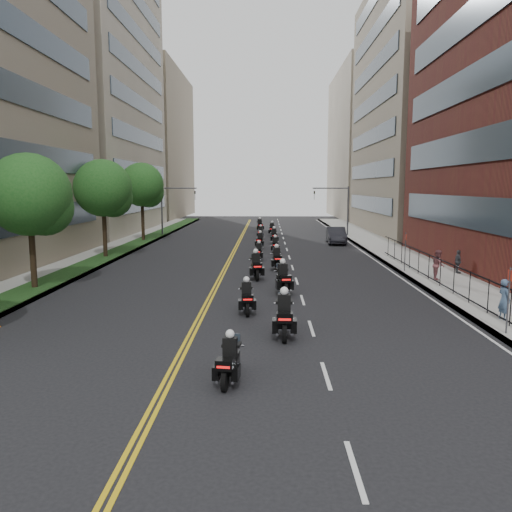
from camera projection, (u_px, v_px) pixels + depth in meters
The scene contains 29 objects.
ground at pixel (219, 375), 14.98m from camera, with size 160.00×160.00×0.00m, color black.
sidewalk_right at pixel (400, 257), 39.45m from camera, with size 4.00×90.00×0.15m, color gray.
sidewalk_left at pixel (100, 256), 39.98m from camera, with size 4.00×90.00×0.15m, color gray.
grass_strip at pixel (110, 255), 39.95m from camera, with size 2.00×90.00×0.04m, color #153312.
building_right_tan at pixel (434, 108), 59.94m from camera, with size 15.11×28.00×30.00m.
building_right_far at pixel (379, 145), 89.92m from camera, with size 15.00×28.00×26.00m, color gray.
building_left_mid at pixel (75, 92), 60.63m from camera, with size 16.11×28.00×34.00m.
building_left_far at pixel (139, 145), 90.88m from camera, with size 16.00×28.00×26.00m, color gray.
iron_fence at pixel (447, 276), 26.49m from camera, with size 0.05×28.00×1.50m.
street_trees at pixel (79, 194), 32.93m from camera, with size 4.40×38.40×7.98m.
traffic_signal_right at pixel (340, 203), 55.84m from camera, with size 4.09×0.20×5.60m.
traffic_signal_left at pixel (170, 203), 56.26m from camera, with size 4.09×0.20×5.60m.
motorcycle_0 at pixel (229, 362), 14.32m from camera, with size 0.61×2.08×1.53m.
motorcycle_1 at pixel (284, 317), 18.70m from camera, with size 0.59×2.54×1.88m.
motorcycle_2 at pixel (247, 299), 22.21m from camera, with size 0.61×2.21×1.63m.
motorcycle_3 at pixel (283, 280), 26.26m from camera, with size 0.76×2.49×1.84m.
motorcycle_4 at pixel (256, 267), 30.35m from camera, with size 0.72×2.50×1.85m.
motorcycle_5 at pixel (277, 259), 33.79m from camera, with size 0.61×2.37×1.75m.
motorcycle_6 at pixel (259, 252), 37.99m from camera, with size 0.56×2.08×1.54m.
motorcycle_7 at pixel (275, 246), 42.15m from camera, with size 0.48×2.10×1.55m.
motorcycle_8 at pixel (260, 241), 45.45m from camera, with size 0.62×2.22×1.64m.
motorcycle_9 at pixel (274, 236), 49.55m from camera, with size 0.56×2.27×1.68m.
motorcycle_10 at pixel (261, 233), 53.84m from camera, with size 0.53×2.06×1.52m.
motorcycle_11 at pixel (272, 230), 57.04m from camera, with size 0.53×2.31×1.70m.
motorcycle_12 at pixel (260, 226), 61.58m from camera, with size 0.73×2.50×1.85m.
parked_sedan at pixel (336, 235), 49.12m from camera, with size 1.71×4.90×1.62m, color black.
pedestrian_a at pixel (504, 299), 20.51m from camera, with size 0.62×0.41×1.70m, color #455D7E.
pedestrian_b at pixel (438, 265), 29.29m from camera, with size 0.86×0.67×1.77m, color brown.
pedestrian_c at pixel (458, 262), 31.46m from camera, with size 0.87×0.36×1.48m, color #404248.
Camera 1 is at (1.42, -14.31, 5.62)m, focal length 35.00 mm.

